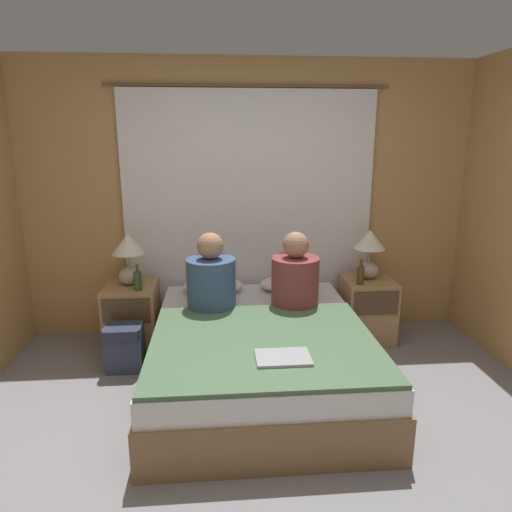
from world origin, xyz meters
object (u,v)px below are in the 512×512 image
nightstand_right (367,309)px  backpack_on_floor (124,345)px  pillow_left (213,286)px  lamp_left (128,253)px  lamp_right (369,249)px  person_left_in_bed (211,279)px  person_right_in_bed (295,277)px  beer_bottle_on_right_stand (360,274)px  laptop_on_bed (283,357)px  pillow_right (290,284)px  nightstand_left (132,316)px  beer_bottle_on_left_stand (138,280)px  bed (259,355)px

nightstand_right → backpack_on_floor: (-2.11, -0.41, -0.08)m
nightstand_right → pillow_left: bearing=178.4°
nightstand_right → backpack_on_floor: nightstand_right is taller
lamp_left → nightstand_right: bearing=-0.9°
nightstand_right → lamp_right: bearing=90.0°
person_left_in_bed → backpack_on_floor: person_left_in_bed is taller
backpack_on_floor → person_right_in_bed: bearing=2.1°
person_right_in_bed → lamp_right: bearing=28.1°
person_right_in_bed → person_left_in_bed: bearing=180.0°
lamp_left → person_right_in_bed: person_right_in_bed is taller
beer_bottle_on_right_stand → laptop_on_bed: size_ratio=0.67×
person_left_in_bed → pillow_right: bearing=30.0°
lamp_left → beer_bottle_on_right_stand: lamp_left is taller
lamp_right → person_left_in_bed: person_left_in_bed is taller
nightstand_left → beer_bottle_on_left_stand: bearing=-54.7°
lamp_right → pillow_right: bearing=179.4°
nightstand_left → person_right_in_bed: (1.38, -0.36, 0.44)m
pillow_left → pillow_right: 0.69m
lamp_left → person_left_in_bed: bearing=-29.1°
laptop_on_bed → backpack_on_floor: bearing=141.5°
beer_bottle_on_left_stand → laptop_on_bed: beer_bottle_on_left_stand is taller
nightstand_left → beer_bottle_on_right_stand: bearing=-3.8°
lamp_right → beer_bottle_on_left_stand: (-2.02, -0.16, -0.19)m
lamp_left → laptop_on_bed: size_ratio=1.34×
lamp_right → laptop_on_bed: 1.70m
pillow_right → person_left_in_bed: size_ratio=0.86×
pillow_right → nightstand_left: bearing=-178.4°
nightstand_left → laptop_on_bed: 1.77m
beer_bottle_on_left_stand → laptop_on_bed: (1.06, -1.19, -0.14)m
person_right_in_bed → laptop_on_bed: bearing=-103.6°
nightstand_left → backpack_on_floor: (0.00, -0.41, -0.08)m
beer_bottle_on_right_stand → backpack_on_floor: 2.06m
person_right_in_bed → beer_bottle_on_right_stand: (0.61, 0.23, -0.06)m
pillow_right → person_right_in_bed: person_right_in_bed is taller
lamp_right → person_right_in_bed: person_right_in_bed is taller
person_left_in_bed → beer_bottle_on_right_stand: 1.31m
lamp_right → pillow_left: (-1.40, 0.01, -0.31)m
bed → nightstand_right: size_ratio=3.42×
person_left_in_bed → backpack_on_floor: size_ratio=1.66×
pillow_right → beer_bottle_on_left_stand: beer_bottle_on_left_stand is taller
lamp_left → pillow_right: (1.40, 0.01, -0.31)m
beer_bottle_on_right_stand → backpack_on_floor: bearing=-172.0°
nightstand_right → lamp_left: (-2.12, 0.03, 0.57)m
nightstand_left → laptop_on_bed: size_ratio=1.73×
nightstand_right → lamp_left: size_ratio=1.29×
bed → person_left_in_bed: bearing=133.4°
person_left_in_bed → beer_bottle_on_right_stand: bearing=10.1°
lamp_left → pillow_left: bearing=0.6°
beer_bottle_on_right_stand → backpack_on_floor: size_ratio=0.60×
pillow_left → beer_bottle_on_left_stand: 0.66m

